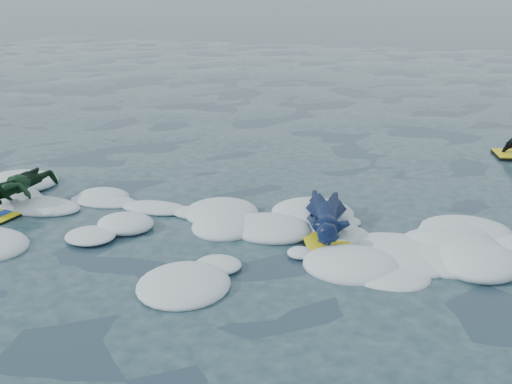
{
  "coord_description": "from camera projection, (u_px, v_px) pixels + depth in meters",
  "views": [
    {
      "loc": [
        2.16,
        -6.05,
        3.27
      ],
      "look_at": [
        0.2,
        1.6,
        0.44
      ],
      "focal_mm": 45.0,
      "sensor_mm": 36.0,
      "label": 1
    }
  ],
  "objects": [
    {
      "name": "foam_band",
      "position": [
        230.0,
        238.0,
        8.07
      ],
      "size": [
        12.0,
        3.1,
        0.3
      ],
      "primitive_type": null,
      "color": "white",
      "rests_on": "ground"
    },
    {
      "name": "prone_woman_unit",
      "position": [
        327.0,
        218.0,
        8.15
      ],
      "size": [
        0.88,
        1.63,
        0.4
      ],
      "rotation": [
        0.0,
        0.0,
        1.92
      ],
      "color": "black",
      "rests_on": "ground"
    },
    {
      "name": "prone_child_unit",
      "position": [
        17.0,
        193.0,
        8.92
      ],
      "size": [
        0.86,
        1.34,
        0.49
      ],
      "rotation": [
        0.0,
        0.0,
        1.38
      ],
      "color": "black",
      "rests_on": "ground"
    },
    {
      "name": "ground",
      "position": [
        203.0,
        275.0,
        7.13
      ],
      "size": [
        120.0,
        120.0,
        0.0
      ],
      "primitive_type": "plane",
      "color": "#18293A",
      "rests_on": "ground"
    }
  ]
}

